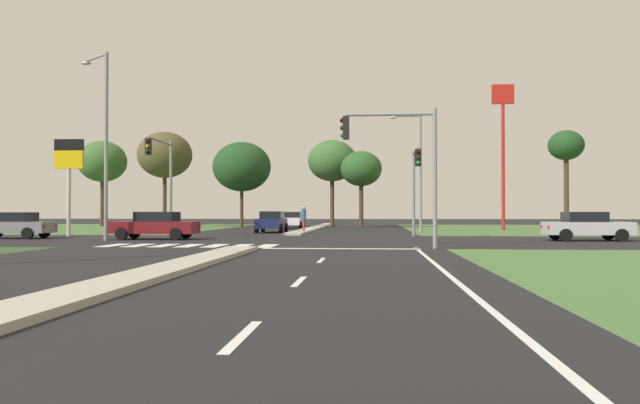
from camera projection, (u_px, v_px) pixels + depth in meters
ground_plane at (274, 241)px, 33.00m from camera, size 200.00×200.00×0.00m
grass_verge_far_left at (43, 228)px, 59.48m from camera, size 35.00×35.00×0.01m
grass_verge_far_right at (608, 229)px, 55.35m from camera, size 35.00×35.00×0.01m
median_island_near at (142, 276)px, 14.07m from camera, size 1.20×22.00×0.14m
median_island_far at (316, 227)px, 57.92m from camera, size 1.20×36.00×0.14m
lane_dash_near at (242, 336)px, 7.64m from camera, size 0.14×2.00×0.01m
lane_dash_second at (299, 281)px, 13.62m from camera, size 0.14×2.00×0.01m
lane_dash_third at (321, 260)px, 19.60m from camera, size 0.14×2.00×0.01m
edge_line_right at (451, 277)px, 14.51m from camera, size 0.14×24.00×0.01m
stop_bar_near at (341, 249)px, 25.72m from camera, size 6.40×0.50×0.01m
crosswalk_bar_near at (113, 245)px, 28.34m from camera, size 0.70×2.80×0.01m
crosswalk_bar_second at (139, 245)px, 28.24m from camera, size 0.70×2.80×0.01m
crosswalk_bar_third at (164, 245)px, 28.15m from camera, size 0.70×2.80×0.01m
crosswalk_bar_fourth at (190, 246)px, 28.06m from camera, size 0.70×2.80×0.01m
crosswalk_bar_fifth at (215, 246)px, 27.96m from camera, size 0.70×2.80×0.01m
crosswalk_bar_sixth at (241, 246)px, 27.87m from camera, size 0.70×2.80×0.01m
crosswalk_bar_seventh at (267, 246)px, 27.78m from camera, size 0.70×2.80×0.01m
car_maroon_near at (155, 225)px, 34.55m from camera, size 4.62×2.05×1.49m
car_grey_second at (13, 225)px, 35.64m from camera, size 4.45×1.99×1.47m
car_white_third at (292, 220)px, 57.67m from camera, size 2.06×4.20×1.48m
car_silver_fourth at (587, 226)px, 32.86m from camera, size 4.29×2.07×1.49m
car_navy_fifth at (272, 222)px, 46.07m from camera, size 1.95×4.25×1.52m
traffic_signal_far_left at (163, 169)px, 38.73m from camera, size 0.32×4.43×5.97m
traffic_signal_far_right at (415, 176)px, 37.52m from camera, size 0.32×4.12×5.27m
traffic_signal_near_right at (401, 153)px, 25.98m from camera, size 3.95×0.32×5.72m
street_lamp_second at (104, 136)px, 33.08m from camera, size 2.14×1.67×9.75m
street_lamp_third at (418, 166)px, 46.85m from camera, size 2.41×0.56×8.61m
pedestrian_at_median at (304, 216)px, 44.81m from camera, size 0.34×0.34×1.77m
fastfood_pole_sign at (503, 124)px, 52.75m from camera, size 1.80×0.40×12.02m
fuel_price_totem at (69, 165)px, 39.02m from camera, size 1.80×0.24×5.94m
treeline_near at (102, 162)px, 66.01m from camera, size 4.99×4.99×8.83m
treeline_second at (165, 155)px, 63.25m from camera, size 5.38×5.38×9.42m
treeline_third at (242, 167)px, 60.52m from camera, size 5.52×5.52×8.11m
treeline_fourth at (332, 161)px, 61.34m from camera, size 4.68×4.68×8.40m
treeline_fifth at (361, 169)px, 58.99m from camera, size 3.82×3.82×7.11m
treeline_sixth at (566, 147)px, 61.28m from camera, size 3.37×3.37×9.32m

